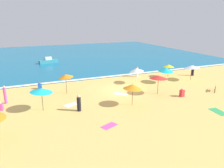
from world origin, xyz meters
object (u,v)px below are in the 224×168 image
object	(u,v)px
beach_umbrella_9	(41,90)
beach_umbrella_0	(169,66)
parked_bicycle	(215,88)
beachgoer_2	(137,72)
beachgoer_3	(182,93)
beach_umbrella_2	(192,67)
beachgoer_4	(5,95)
beach_umbrella_3	(158,77)
beachgoer_5	(40,86)
beach_umbrella_5	(66,76)
beachgoer_6	(1,107)
small_boat_0	(49,61)
beach_umbrella_1	(136,70)
beach_umbrella_4	(133,87)
beach_umbrella_8	(166,70)
beachgoer_1	(79,103)
beachgoer_0	(193,71)

from	to	relation	value
beach_umbrella_9	beach_umbrella_0	bearing A→B (deg)	16.90
parked_bicycle	beachgoer_2	distance (m)	10.86
beachgoer_3	beach_umbrella_0	bearing A→B (deg)	63.37
beach_umbrella_2	beachgoer_4	world-z (taller)	beach_umbrella_2
beach_umbrella_3	beachgoer_5	distance (m)	14.29
beach_umbrella_5	beachgoer_6	size ratio (longest dim) A/B	2.80
beachgoer_3	small_boat_0	size ratio (longest dim) A/B	0.27
beach_umbrella_9	parked_bicycle	xyz separation A→B (m)	(19.47, -2.09, -1.60)
beach_umbrella_3	beachgoer_6	world-z (taller)	beach_umbrella_3
beach_umbrella_1	beach_umbrella_4	distance (m)	7.75
beach_umbrella_0	beachgoer_4	size ratio (longest dim) A/B	1.01
beach_umbrella_5	small_boat_0	world-z (taller)	beach_umbrella_5
beach_umbrella_1	beach_umbrella_3	bearing A→B (deg)	-87.24
beach_umbrella_3	beachgoer_3	world-z (taller)	beach_umbrella_3
beach_umbrella_8	beachgoer_1	xyz separation A→B (m)	(-13.04, -4.62, -1.09)
beach_umbrella_8	beachgoer_3	xyz separation A→B (m)	(-1.55, -5.21, -1.41)
beach_umbrella_8	parked_bicycle	distance (m)	6.39
beach_umbrella_8	beachgoer_6	world-z (taller)	beach_umbrella_8
beach_umbrella_3	beach_umbrella_5	size ratio (longest dim) A/B	1.22
beachgoer_6	beach_umbrella_5	bearing A→B (deg)	19.45
beach_umbrella_9	beachgoer_0	xyz separation A→B (m)	(22.33, 4.82, -1.26)
beachgoer_1	beachgoer_4	world-z (taller)	beachgoer_4
beachgoer_1	small_boat_0	size ratio (longest dim) A/B	0.44
beach_umbrella_9	beachgoer_3	distance (m)	14.80
beach_umbrella_0	beach_umbrella_9	xyz separation A→B (m)	(-18.40, -5.59, 0.32)
parked_bicycle	beachgoer_5	size ratio (longest dim) A/B	1.65
beachgoer_3	beachgoer_5	bearing A→B (deg)	147.70
beachgoer_6	beachgoer_1	bearing A→B (deg)	-24.05
beach_umbrella_0	small_boat_0	xyz separation A→B (m)	(-14.97, 17.07, -1.15)
beachgoer_4	beach_umbrella_5	bearing A→B (deg)	5.58
beach_umbrella_3	small_boat_0	distance (m)	24.70
beach_umbrella_3	beachgoer_3	distance (m)	3.10
beach_umbrella_9	beachgoer_1	world-z (taller)	beach_umbrella_9
beach_umbrella_2	beach_umbrella_8	world-z (taller)	beach_umbrella_2
beach_umbrella_9	beachgoer_5	size ratio (longest dim) A/B	2.66
parked_bicycle	beachgoer_0	world-z (taller)	beachgoer_0
beach_umbrella_4	beach_umbrella_5	world-z (taller)	beach_umbrella_5
beachgoer_5	beachgoer_6	size ratio (longest dim) A/B	1.01
beach_umbrella_9	beachgoer_0	distance (m)	22.88
beach_umbrella_4	beachgoer_5	distance (m)	12.17
beachgoer_1	beachgoer_5	world-z (taller)	beachgoer_1
beach_umbrella_9	beach_umbrella_3	bearing A→B (deg)	-0.98
beach_umbrella_2	beach_umbrella_9	size ratio (longest dim) A/B	1.34
beach_umbrella_2	beachgoer_1	size ratio (longest dim) A/B	1.94
beachgoer_2	small_boat_0	distance (m)	18.67
beach_umbrella_5	parked_bicycle	world-z (taller)	beach_umbrella_5
beach_umbrella_5	beachgoer_3	world-z (taller)	beach_umbrella_5
parked_bicycle	beachgoer_1	bearing A→B (deg)	177.77
beach_umbrella_9	beachgoer_0	world-z (taller)	beach_umbrella_9
parked_bicycle	small_boat_0	world-z (taller)	small_boat_0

